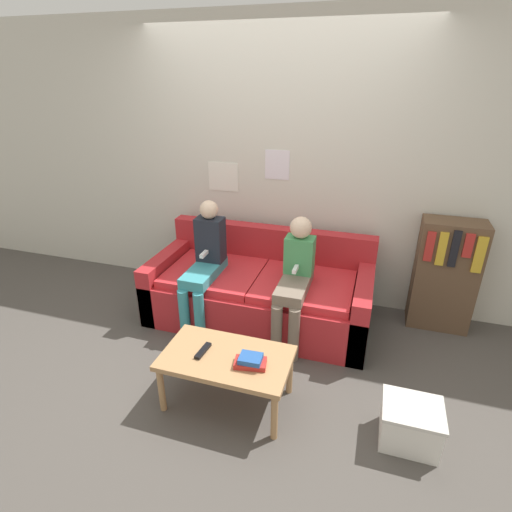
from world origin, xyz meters
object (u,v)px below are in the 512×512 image
person_left (205,261)px  coffee_table (227,362)px  tv_remote (203,351)px  storage_box (410,424)px  couch (260,291)px  bookshelf (445,275)px  person_right (295,276)px

person_left → coffee_table: bearing=-58.7°
person_left → tv_remote: 0.99m
coffee_table → storage_box: (1.20, 0.02, -0.20)m
coffee_table → person_left: size_ratio=0.78×
couch → tv_remote: size_ratio=11.38×
bookshelf → couch: bearing=-167.0°
person_left → storage_box: bearing=-26.6°
tv_remote → bookshelf: size_ratio=0.17×
bookshelf → coffee_table: bearing=-135.4°
tv_remote → couch: bearing=91.3°
couch → tv_remote: couch is taller
coffee_table → person_left: bearing=121.3°
storage_box → person_left: bearing=153.4°
person_right → bookshelf: person_right is taller
storage_box → bookshelf: bearing=79.0°
person_left → bookshelf: bearing=15.7°
tv_remote → person_right: bearing=69.1°
coffee_table → person_right: bearing=73.1°
tv_remote → coffee_table: bearing=8.4°
couch → coffee_table: 1.10m
person_right → coffee_table: bearing=-106.9°
bookshelf → storage_box: bookshelf is taller
person_right → bookshelf: size_ratio=1.05×
coffee_table → tv_remote: (-0.16, -0.01, 0.06)m
tv_remote → storage_box: 1.38m
couch → tv_remote: (-0.07, -1.10, 0.13)m
coffee_table → storage_box: 1.21m
coffee_table → person_right: 0.95m
person_right → couch: bearing=149.7°
couch → storage_box: size_ratio=5.48×
person_right → tv_remote: bearing=-115.8°
person_right → bookshelf: 1.34m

